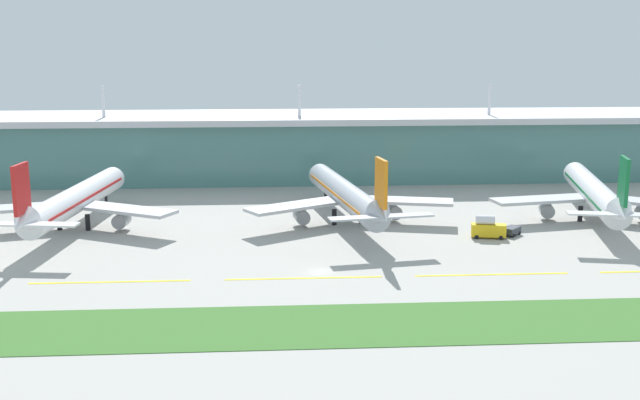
{
  "coord_description": "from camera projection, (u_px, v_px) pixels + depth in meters",
  "views": [
    {
      "loc": [
        -8.75,
        -137.54,
        42.39
      ],
      "look_at": [
        2.09,
        30.39,
        7.0
      ],
      "focal_mm": 44.14,
      "sensor_mm": 36.0,
      "label": 1
    }
  ],
  "objects": [
    {
      "name": "pushback_tug",
      "position": [
        512.0,
        230.0,
        169.41
      ],
      "size": [
        4.76,
        4.86,
        1.85
      ],
      "color": "#333842",
      "rests_on": "ground"
    },
    {
      "name": "grass_verge",
      "position": [
        331.0,
        325.0,
        117.02
      ],
      "size": [
        300.0,
        18.0,
        0.1
      ],
      "primitive_type": "cube",
      "color": "#3D702D",
      "rests_on": "ground"
    },
    {
      "name": "taxiway_stripe_mid_east",
      "position": [
        492.0,
        275.0,
        141.82
      ],
      "size": [
        28.0,
        0.7,
        0.04
      ],
      "primitive_type": "cube",
      "color": "yellow",
      "rests_on": "ground"
    },
    {
      "name": "airliner_middle",
      "position": [
        346.0,
        195.0,
        179.81
      ],
      "size": [
        48.18,
        62.26,
        18.9
      ],
      "color": "#ADB2BC",
      "rests_on": "ground"
    },
    {
      "name": "ground_plane",
      "position": [
        319.0,
        272.0,
        143.59
      ],
      "size": [
        600.0,
        600.0,
        0.0
      ],
      "primitive_type": "plane",
      "color": "#A8A59E"
    },
    {
      "name": "fuel_truck",
      "position": [
        488.0,
        228.0,
        166.95
      ],
      "size": [
        7.57,
        3.94,
        4.95
      ],
      "color": "gold",
      "rests_on": "ground"
    },
    {
      "name": "airliner_near",
      "position": [
        75.0,
        200.0,
        174.27
      ],
      "size": [
        48.44,
        62.06,
        18.9
      ],
      "color": "white",
      "rests_on": "ground"
    },
    {
      "name": "taxiway_stripe_centre",
      "position": [
        304.0,
        278.0,
        139.68
      ],
      "size": [
        28.0,
        0.7,
        0.04
      ],
      "primitive_type": "cube",
      "color": "yellow",
      "rests_on": "ground"
    },
    {
      "name": "airliner_far",
      "position": [
        595.0,
        193.0,
        182.07
      ],
      "size": [
        47.73,
        61.81,
        18.9
      ],
      "color": "silver",
      "rests_on": "ground"
    },
    {
      "name": "taxiway_stripe_mid_west",
      "position": [
        110.0,
        282.0,
        137.53
      ],
      "size": [
        28.0,
        0.7,
        0.04
      ],
      "primitive_type": "cube",
      "color": "yellow",
      "rests_on": "ground"
    },
    {
      "name": "terminal_building",
      "position": [
        299.0,
        146.0,
        235.83
      ],
      "size": [
        288.0,
        34.0,
        28.29
      ],
      "color": "slate",
      "rests_on": "ground"
    }
  ]
}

